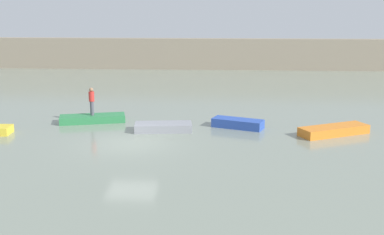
% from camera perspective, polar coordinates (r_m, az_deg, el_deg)
% --- Properties ---
extents(ground_plane, '(120.00, 120.00, 0.00)m').
position_cam_1_polar(ground_plane, '(24.53, -7.16, -3.05)').
color(ground_plane, gray).
extents(embankment_wall, '(80.00, 1.20, 3.22)m').
position_cam_1_polar(embankment_wall, '(51.98, -1.52, 7.45)').
color(embankment_wall, gray).
rests_on(embankment_wall, ground_plane).
extents(rowboat_green, '(3.93, 2.08, 0.42)m').
position_cam_1_polar(rowboat_green, '(29.23, -11.54, -0.13)').
color(rowboat_green, '#2D7F47').
rests_on(rowboat_green, ground_plane).
extents(rowboat_grey, '(3.22, 1.63, 0.43)m').
position_cam_1_polar(rowboat_grey, '(26.73, -3.36, -1.12)').
color(rowboat_grey, gray).
rests_on(rowboat_grey, ground_plane).
extents(rowboat_blue, '(3.00, 1.95, 0.50)m').
position_cam_1_polar(rowboat_blue, '(27.48, 5.36, -0.69)').
color(rowboat_blue, '#2B4CAD').
rests_on(rowboat_blue, ground_plane).
extents(rowboat_orange, '(3.99, 2.77, 0.46)m').
position_cam_1_polar(rowboat_orange, '(27.03, 16.23, -1.44)').
color(rowboat_orange, orange).
rests_on(rowboat_orange, ground_plane).
extents(person_red_shirt, '(0.32, 0.32, 1.63)m').
position_cam_1_polar(person_red_shirt, '(29.00, -11.64, 2.03)').
color(person_red_shirt, '#4C4C56').
rests_on(person_red_shirt, rowboat_green).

